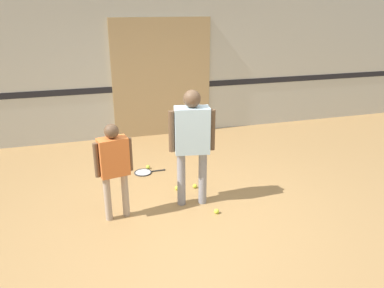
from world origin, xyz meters
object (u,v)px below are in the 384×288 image
(person_student_left, at_px, (114,162))
(racket_spare_on_floor, at_px, (144,172))
(person_instructor, at_px, (192,136))
(tennis_ball_stray_right, at_px, (177,188))
(tennis_ball_by_spare_racket, at_px, (148,167))
(tennis_ball_stray_left, at_px, (195,186))
(tennis_ball_near_instructor, at_px, (217,211))

(person_student_left, bearing_deg, racket_spare_on_floor, 55.32)
(racket_spare_on_floor, bearing_deg, person_instructor, -68.44)
(person_instructor, relative_size, tennis_ball_stray_right, 24.49)
(racket_spare_on_floor, xyz_separation_m, tennis_ball_by_spare_racket, (0.09, 0.15, 0.02))
(tennis_ball_stray_left, xyz_separation_m, tennis_ball_stray_right, (-0.28, 0.01, 0.00))
(tennis_ball_near_instructor, bearing_deg, tennis_ball_stray_right, 112.90)
(tennis_ball_near_instructor, relative_size, tennis_ball_stray_left, 1.00)
(person_instructor, distance_m, tennis_ball_stray_left, 1.07)
(person_student_left, bearing_deg, tennis_ball_stray_left, 12.03)
(person_instructor, bearing_deg, tennis_ball_stray_right, 112.82)
(person_instructor, distance_m, tennis_ball_near_instructor, 1.06)
(tennis_ball_near_instructor, relative_size, tennis_ball_by_spare_racket, 1.00)
(person_student_left, xyz_separation_m, tennis_ball_near_instructor, (1.27, -0.28, -0.76))
(racket_spare_on_floor, relative_size, tennis_ball_stray_left, 7.95)
(person_instructor, xyz_separation_m, tennis_ball_near_instructor, (0.24, -0.36, -0.97))
(person_student_left, height_order, tennis_ball_by_spare_racket, person_student_left)
(person_student_left, relative_size, tennis_ball_near_instructor, 19.42)
(racket_spare_on_floor, distance_m, tennis_ball_by_spare_racket, 0.17)
(person_instructor, bearing_deg, tennis_ball_stray_left, 77.86)
(tennis_ball_stray_right, bearing_deg, tennis_ball_near_instructor, -67.10)
(tennis_ball_near_instructor, bearing_deg, tennis_ball_by_spare_racket, 110.11)
(racket_spare_on_floor, bearing_deg, tennis_ball_stray_right, -63.75)
(racket_spare_on_floor, height_order, tennis_ball_near_instructor, tennis_ball_near_instructor)
(racket_spare_on_floor, relative_size, tennis_ball_stray_right, 7.95)
(person_instructor, height_order, tennis_ball_stray_right, person_instructor)
(tennis_ball_by_spare_racket, bearing_deg, tennis_ball_near_instructor, -69.89)
(tennis_ball_by_spare_racket, bearing_deg, tennis_ball_stray_right, -72.48)
(tennis_ball_near_instructor, relative_size, tennis_ball_stray_right, 1.00)
(racket_spare_on_floor, bearing_deg, tennis_ball_by_spare_racket, 58.59)
(person_instructor, distance_m, racket_spare_on_floor, 1.62)
(tennis_ball_near_instructor, distance_m, tennis_ball_stray_left, 0.79)
(tennis_ball_stray_left, distance_m, tennis_ball_stray_right, 0.28)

